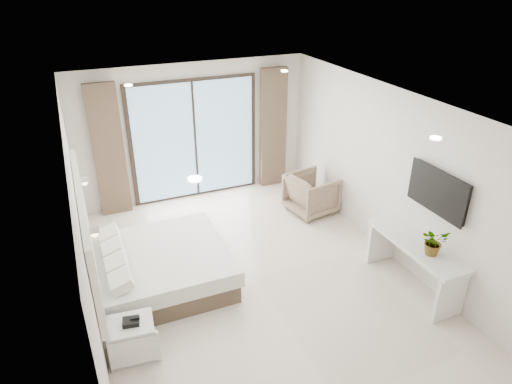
% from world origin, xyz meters
% --- Properties ---
extents(ground, '(6.20, 6.20, 0.00)m').
position_xyz_m(ground, '(0.00, 0.00, 0.00)').
color(ground, beige).
rests_on(ground, ground).
extents(room_shell, '(4.62, 6.22, 2.72)m').
position_xyz_m(room_shell, '(-0.20, 0.77, 1.58)').
color(room_shell, silver).
rests_on(room_shell, ground).
extents(bed, '(1.93, 1.84, 0.68)m').
position_xyz_m(bed, '(-1.34, 0.42, 0.28)').
color(bed, brown).
rests_on(bed, ground).
extents(nightstand, '(0.59, 0.50, 0.50)m').
position_xyz_m(nightstand, '(-1.96, -0.85, 0.25)').
color(nightstand, silver).
rests_on(nightstand, ground).
extents(phone, '(0.22, 0.18, 0.06)m').
position_xyz_m(phone, '(-1.94, -0.86, 0.53)').
color(phone, black).
rests_on(phone, nightstand).
extents(console_desk, '(0.51, 1.64, 0.77)m').
position_xyz_m(console_desk, '(2.04, -1.09, 0.57)').
color(console_desk, silver).
rests_on(console_desk, ground).
extents(plant, '(0.39, 0.42, 0.30)m').
position_xyz_m(plant, '(2.04, -1.38, 0.92)').
color(plant, '#33662D').
rests_on(plant, console_desk).
extents(armchair, '(0.89, 0.93, 0.84)m').
position_xyz_m(armchair, '(1.81, 1.51, 0.42)').
color(armchair, '#9B8865').
rests_on(armchair, ground).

